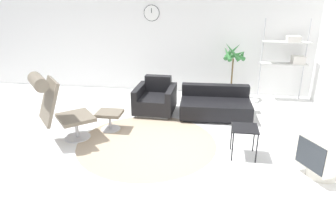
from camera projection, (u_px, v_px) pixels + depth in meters
name	position (u px, v px, depth m)	size (l,w,h in m)	color
ground_plane	(155.00, 141.00, 5.10)	(12.00, 12.00, 0.00)	white
wall_back	(176.00, 36.00, 7.29)	(12.00, 0.09, 2.80)	white
round_rug	(147.00, 143.00, 5.05)	(2.33, 2.33, 0.01)	tan
lounge_chair	(55.00, 102.00, 4.83)	(1.04, 1.02, 1.20)	#BCBCC1
ottoman	(110.00, 117.00, 5.46)	(0.45, 0.38, 0.35)	#BCBCC1
armchair_red	(156.00, 100.00, 6.29)	(0.82, 0.87, 0.71)	silver
couch_low	(215.00, 106.00, 6.11)	(1.43, 0.91, 0.58)	black
side_table	(245.00, 131.00, 4.50)	(0.39, 0.39, 0.48)	black
crt_television	(325.00, 155.00, 4.01)	(0.70, 0.70, 0.59)	beige
potted_plant	(232.00, 74.00, 6.93)	(0.55, 0.58, 1.36)	#333338
shelf_unit	(291.00, 52.00, 6.74)	(1.02, 0.28, 1.85)	#BCBCC1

